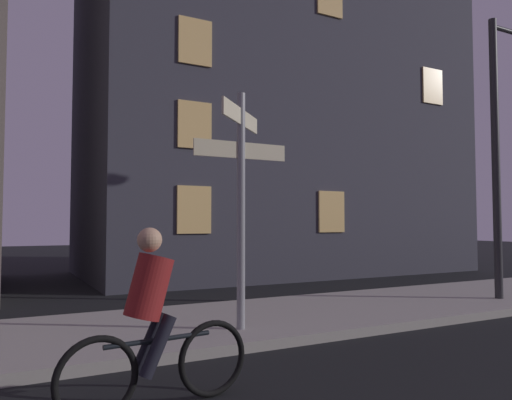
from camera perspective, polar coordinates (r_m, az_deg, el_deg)
sidewalk_kerb at (r=7.62m, az=-10.99°, el=-14.68°), size 40.00×3.16×0.14m
signpost at (r=7.06m, az=-1.77°, el=1.62°), size 1.47×1.09×3.42m
street_lamp at (r=11.34m, az=26.75°, el=7.04°), size 1.32×0.28×5.75m
cyclist at (r=4.54m, az=-11.89°, el=-14.13°), size 1.81×0.37×1.61m
building_right_block at (r=17.83m, az=2.29°, el=14.23°), size 12.79×6.46×13.74m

